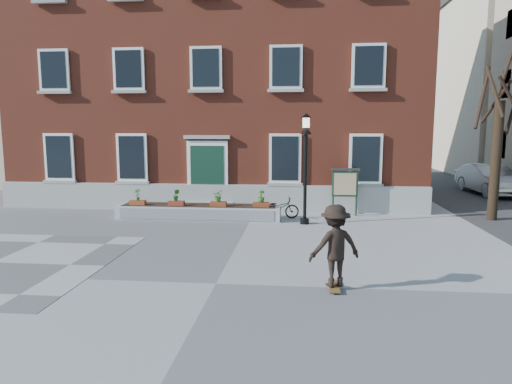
# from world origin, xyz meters

# --- Properties ---
(ground) EXTENTS (100.00, 100.00, 0.00)m
(ground) POSITION_xyz_m (0.00, 0.00, 0.00)
(ground) COLOR gray
(ground) RESTS_ON ground
(distant_building) EXTENTS (10.00, 12.00, 13.00)m
(distant_building) POSITION_xyz_m (-18.00, 20.00, 6.50)
(distant_building) COLOR beige
(distant_building) RESTS_ON ground
(bicycle) EXTENTS (1.63, 0.79, 0.82)m
(bicycle) POSITION_xyz_m (1.02, 7.49, 0.41)
(bicycle) COLOR black
(bicycle) RESTS_ON ground
(parked_car) EXTENTS (2.04, 4.86, 1.56)m
(parked_car) POSITION_xyz_m (11.56, 14.90, 0.78)
(parked_car) COLOR silver
(parked_car) RESTS_ON ground
(brick_building) EXTENTS (18.40, 10.85, 12.60)m
(brick_building) POSITION_xyz_m (-2.00, 13.98, 6.30)
(brick_building) COLOR brown
(brick_building) RESTS_ON ground
(planter_assembly) EXTENTS (6.20, 1.12, 1.15)m
(planter_assembly) POSITION_xyz_m (-1.99, 7.18, 0.31)
(planter_assembly) COLOR silver
(planter_assembly) RESTS_ON ground
(bare_tree) EXTENTS (1.83, 1.83, 6.16)m
(bare_tree) POSITION_xyz_m (9.01, 8.01, 2.79)
(bare_tree) COLOR black
(bare_tree) RESTS_ON ground
(lamp_post) EXTENTS (0.40, 0.40, 3.93)m
(lamp_post) POSITION_xyz_m (2.00, 6.59, 2.54)
(lamp_post) COLOR black
(lamp_post) RESTS_ON ground
(notice_board) EXTENTS (1.10, 0.16, 1.87)m
(notice_board) POSITION_xyz_m (3.57, 8.35, 1.26)
(notice_board) COLOR #193226
(notice_board) RESTS_ON ground
(skateboarder) EXTENTS (1.29, 1.02, 1.83)m
(skateboarder) POSITION_xyz_m (2.58, -0.08, 0.95)
(skateboarder) COLOR brown
(skateboarder) RESTS_ON ground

